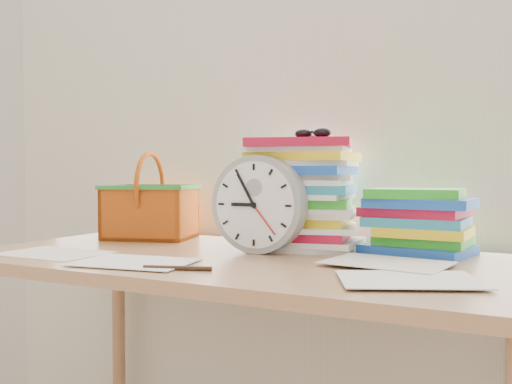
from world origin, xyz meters
The scene contains 9 objects.
curtain centered at (0.00, 1.98, 1.30)m, with size 2.40×0.01×2.50m, color silver.
desk centered at (0.00, 1.60, 0.68)m, with size 1.40×0.70×0.75m.
paper_stack centered at (0.08, 1.80, 0.90)m, with size 0.32×0.26×0.30m, color white, non-canonical shape.
clock centered at (0.02, 1.67, 0.88)m, with size 0.25×0.25×0.05m, color gray.
sunglasses centered at (0.12, 1.78, 1.06)m, with size 0.12×0.11×0.03m, color black, non-canonical shape.
book_stack centered at (0.39, 1.83, 0.83)m, with size 0.28×0.21×0.17m, color white, non-canonical shape.
basket centered at (-0.43, 1.80, 0.88)m, with size 0.27×0.21×0.27m, color #CB5A13, non-canonical shape.
pen centered at (-0.02, 1.36, 0.75)m, with size 0.01×0.01×0.15m, color black.
scattered_papers centered at (0.00, 1.60, 0.76)m, with size 1.26×0.42×0.02m, color white, non-canonical shape.
Camera 1 is at (0.68, 0.36, 0.96)m, focal length 40.00 mm.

